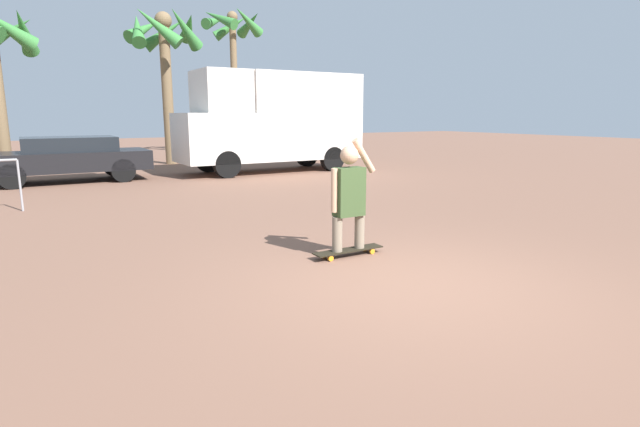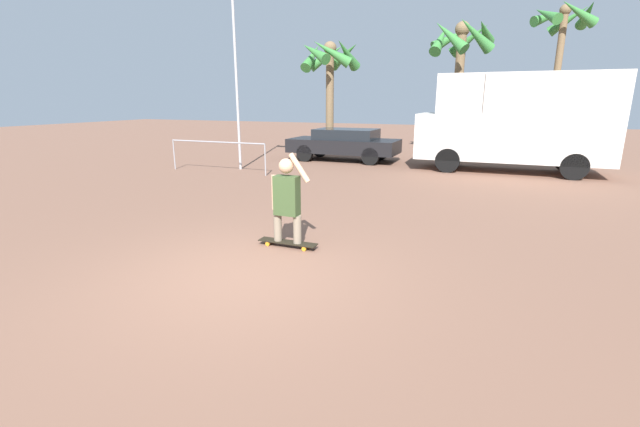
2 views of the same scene
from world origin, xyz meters
name	(u,v)px [view 2 (image 2 of 2)]	position (x,y,z in m)	size (l,w,h in m)	color
ground_plane	(243,276)	(0.00, 0.00, 0.00)	(80.00, 80.00, 0.00)	brown
skateboard	(288,243)	(0.03, 1.39, 0.08)	(1.05, 0.22, 0.09)	black
person_skateboarder	(287,196)	(0.03, 1.39, 0.90)	(0.71, 0.25, 1.54)	gray
camper_van	(517,120)	(3.79, 11.49, 1.79)	(6.23, 2.11, 3.32)	black
parked_car_black	(344,143)	(-2.61, 12.02, 0.72)	(4.48, 1.87, 1.31)	black
palm_tree_near_van	(564,29)	(5.69, 19.86, 5.72)	(2.94, 3.05, 6.99)	brown
palm_tree_center_background	(461,48)	(1.38, 16.05, 4.67)	(2.94, 3.04, 5.89)	brown
palm_tree_far_left	(329,63)	(-4.20, 14.41, 4.10)	(2.72, 2.91, 5.15)	brown
flagpole	(236,34)	(-5.29, 8.44, 4.61)	(1.11, 0.12, 8.07)	#B7B7BC
plaza_railing_segment	(217,147)	(-5.72, 7.54, 0.89)	(3.81, 0.05, 1.08)	#99999E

